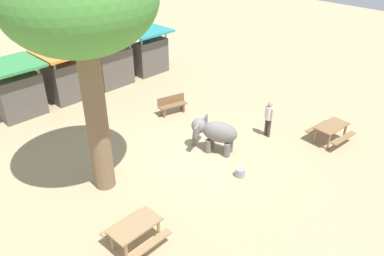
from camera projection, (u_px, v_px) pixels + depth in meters
The scene contains 12 objects.
ground_plane at pixel (200, 156), 15.48m from camera, with size 60.00×60.00×0.00m, color tan.
elephant at pixel (215, 132), 15.41m from camera, with size 1.54×1.93×1.35m.
person_handler at pixel (269, 116), 16.39m from camera, with size 0.32×0.50×1.62m.
shade_tree_main at pixel (80, 4), 10.76m from camera, with size 4.61×4.22×8.12m.
wooden_bench at pixel (172, 104), 18.46m from camera, with size 1.46×0.76×0.88m.
picnic_table_near at pixel (331, 129), 16.18m from camera, with size 1.63×1.61×0.78m.
picnic_table_far at pixel (135, 230), 11.17m from camera, with size 1.53×1.51×0.78m.
market_stall_green at pixel (16, 92), 18.10m from camera, with size 2.50×2.50×2.52m.
market_stall_orange at pixel (66, 77), 19.70m from camera, with size 2.50×2.50×2.52m.
market_stall_white at pixel (109, 64), 21.29m from camera, with size 2.50×2.50×2.52m.
market_stall_teal at pixel (146, 53), 22.89m from camera, with size 2.50×2.50×2.52m.
feed_bucket at pixel (240, 172), 14.27m from camera, with size 0.36×0.36×0.32m, color gray.
Camera 1 is at (-9.33, -8.84, 8.71)m, focal length 36.22 mm.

